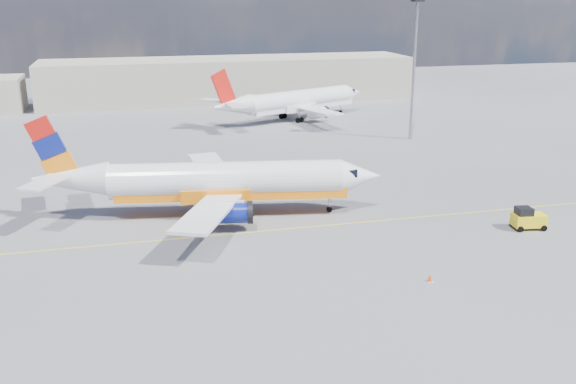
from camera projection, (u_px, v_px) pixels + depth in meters
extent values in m
plane|color=#5E5E63|center=(315.00, 239.00, 54.07)|extent=(240.00, 240.00, 0.00)
cube|color=yellow|center=(305.00, 227.00, 56.84)|extent=(70.00, 0.15, 0.01)
cube|color=beige|center=(229.00, 79.00, 123.48)|extent=(70.00, 14.00, 8.00)
cylinder|color=white|center=(226.00, 179.00, 59.04)|extent=(21.48, 6.73, 3.28)
cone|color=white|center=(361.00, 176.00, 60.04)|extent=(4.35, 3.87, 3.28)
cone|color=white|center=(71.00, 179.00, 57.83)|extent=(7.18, 4.19, 3.12)
cube|color=black|center=(347.00, 171.00, 59.77)|extent=(1.98, 2.46, 0.68)
cube|color=orange|center=(232.00, 191.00, 59.41)|extent=(21.38, 6.16, 1.16)
cube|color=white|center=(213.00, 169.00, 65.61)|extent=(3.99, 11.79, 0.77)
cube|color=white|center=(208.00, 212.00, 52.76)|extent=(7.45, 11.85, 0.77)
cylinder|color=navy|center=(232.00, 184.00, 63.74)|extent=(3.73, 2.38, 1.83)
cylinder|color=navy|center=(232.00, 213.00, 55.48)|extent=(3.73, 2.38, 1.83)
cylinder|color=black|center=(248.00, 184.00, 63.86)|extent=(0.81, 2.08, 2.03)
cylinder|color=black|center=(250.00, 212.00, 55.60)|extent=(0.81, 2.08, 2.03)
cube|color=orange|center=(51.00, 148.00, 56.84)|extent=(4.51, 1.03, 6.02)
cube|color=white|center=(62.00, 164.00, 60.47)|extent=(2.81, 5.09, 0.17)
cube|color=white|center=(44.00, 183.00, 54.59)|extent=(4.11, 5.26, 0.17)
cylinder|color=#9A9AA2|center=(330.00, 200.00, 60.48)|extent=(0.20, 0.20, 2.03)
cylinder|color=black|center=(329.00, 209.00, 60.76)|extent=(0.57, 0.32, 0.54)
cylinder|color=black|center=(207.00, 203.00, 61.99)|extent=(0.92, 0.50, 0.87)
cylinder|color=black|center=(206.00, 219.00, 57.59)|extent=(0.92, 0.50, 0.87)
cylinder|color=white|center=(300.00, 99.00, 104.65)|extent=(19.64, 10.92, 3.10)
cone|color=white|center=(353.00, 93.00, 111.62)|extent=(4.59, 4.31, 3.10)
cone|color=white|center=(232.00, 106.00, 96.78)|extent=(7.04, 5.27, 2.95)
cube|color=black|center=(347.00, 91.00, 110.72)|extent=(2.27, 2.55, 0.64)
cube|color=white|center=(302.00, 105.00, 105.23)|extent=(19.42, 10.42, 1.10)
cube|color=white|center=(270.00, 100.00, 108.90)|extent=(9.01, 10.46, 0.73)
cube|color=white|center=(319.00, 111.00, 99.28)|extent=(4.73, 11.29, 0.73)
cylinder|color=white|center=(287.00, 106.00, 108.51)|extent=(3.71, 2.91, 1.73)
cylinder|color=white|center=(318.00, 113.00, 102.33)|extent=(3.71, 2.91, 1.73)
cylinder|color=black|center=(293.00, 105.00, 109.37)|extent=(1.19, 1.94, 1.92)
cylinder|color=black|center=(325.00, 112.00, 103.18)|extent=(1.19, 1.94, 1.92)
cube|color=red|center=(224.00, 88.00, 95.15)|extent=(4.03, 1.97, 5.70)
cube|color=white|center=(214.00, 100.00, 98.00)|extent=(4.54, 4.74, 0.16)
cube|color=white|center=(235.00, 105.00, 93.60)|extent=(2.45, 4.74, 0.16)
cylinder|color=#9A9AA2|center=(341.00, 107.00, 110.65)|extent=(0.22, 0.22, 1.92)
cylinder|color=black|center=(341.00, 112.00, 110.91)|extent=(0.56, 0.41, 0.51)
cylinder|color=black|center=(283.00, 116.00, 106.08)|extent=(0.89, 0.65, 0.82)
cylinder|color=black|center=(299.00, 120.00, 102.78)|extent=(0.89, 0.65, 0.82)
cylinder|color=black|center=(513.00, 223.00, 57.05)|extent=(0.56, 0.28, 0.54)
cylinder|color=black|center=(520.00, 229.00, 55.63)|extent=(0.56, 0.28, 0.54)
cylinder|color=black|center=(535.00, 222.00, 57.30)|extent=(0.56, 0.28, 0.54)
cylinder|color=black|center=(544.00, 228.00, 55.87)|extent=(0.56, 0.28, 0.54)
cube|color=yellow|center=(529.00, 220.00, 56.30)|extent=(2.97, 1.85, 1.08)
cube|color=black|center=(524.00, 211.00, 55.99)|extent=(1.45, 1.45, 0.65)
cube|color=white|center=(430.00, 281.00, 46.16)|extent=(0.43, 0.43, 0.04)
cone|color=#FF4A0A|center=(430.00, 277.00, 46.07)|extent=(0.36, 0.36, 0.56)
cylinder|color=#9A9AA2|center=(414.00, 73.00, 88.51)|extent=(0.41, 0.41, 18.74)
cube|color=black|center=(418.00, 0.00, 85.65)|extent=(1.41, 1.41, 0.47)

